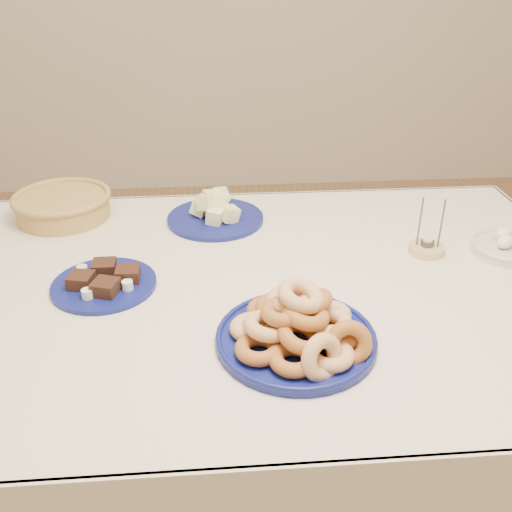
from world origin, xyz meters
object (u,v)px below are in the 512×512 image
object	(u,v)px
egg_bowl	(507,246)
melon_plate	(215,212)
wicker_basket	(63,205)
donut_platter	(299,329)
brownie_plate	(104,282)
candle_holder	(427,248)
dining_table	(254,318)

from	to	relation	value
egg_bowl	melon_plate	bearing A→B (deg)	161.26
wicker_basket	egg_bowl	distance (m)	1.25
donut_platter	melon_plate	xyz separation A→B (m)	(-0.16, 0.60, -0.01)
donut_platter	wicker_basket	bearing A→B (deg)	132.36
wicker_basket	egg_bowl	bearing A→B (deg)	-14.81
melon_plate	brownie_plate	distance (m)	0.44
candle_holder	egg_bowl	distance (m)	0.21
wicker_basket	candle_holder	world-z (taller)	candle_holder
dining_table	candle_holder	bearing A→B (deg)	13.74
candle_holder	brownie_plate	bearing A→B (deg)	-172.62
melon_plate	egg_bowl	size ratio (longest dim) A/B	1.19
dining_table	brownie_plate	bearing A→B (deg)	178.85
candle_holder	egg_bowl	size ratio (longest dim) A/B	0.65
melon_plate	brownie_plate	bearing A→B (deg)	-127.61
egg_bowl	candle_holder	bearing A→B (deg)	175.17
dining_table	donut_platter	distance (m)	0.30
donut_platter	brownie_plate	size ratio (longest dim) A/B	1.36
dining_table	donut_platter	size ratio (longest dim) A/B	3.92
dining_table	candle_holder	distance (m)	0.49
brownie_plate	candle_holder	world-z (taller)	candle_holder
donut_platter	candle_holder	distance (m)	0.53
dining_table	melon_plate	size ratio (longest dim) A/B	6.07
melon_plate	brownie_plate	world-z (taller)	melon_plate
melon_plate	candle_holder	world-z (taller)	candle_holder
wicker_basket	dining_table	bearing A→B (deg)	-37.80
dining_table	melon_plate	world-z (taller)	melon_plate
egg_bowl	donut_platter	bearing A→B (deg)	-150.24
melon_plate	brownie_plate	xyz separation A→B (m)	(-0.27, -0.35, -0.01)
dining_table	egg_bowl	world-z (taller)	egg_bowl
dining_table	egg_bowl	size ratio (longest dim) A/B	7.23
egg_bowl	brownie_plate	bearing A→B (deg)	-175.10
dining_table	donut_platter	xyz separation A→B (m)	(0.07, -0.25, 0.15)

